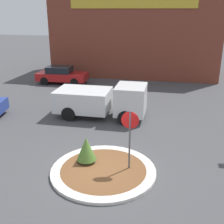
% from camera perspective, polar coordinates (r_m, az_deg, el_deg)
% --- Properties ---
extents(ground_plane, '(120.00, 120.00, 0.00)m').
position_cam_1_polar(ground_plane, '(11.46, -1.76, -12.06)').
color(ground_plane, '#474749').
extents(traffic_island, '(4.19, 4.19, 0.12)m').
position_cam_1_polar(traffic_island, '(11.43, -1.77, -11.80)').
color(traffic_island, silver).
rests_on(traffic_island, ground_plane).
extents(stop_sign, '(0.68, 0.07, 2.54)m').
position_cam_1_polar(stop_sign, '(10.75, 3.65, -3.82)').
color(stop_sign, '#4C4C51').
rests_on(stop_sign, ground_plane).
extents(island_shrub, '(0.81, 0.81, 1.10)m').
position_cam_1_polar(island_shrub, '(11.66, -5.24, -7.43)').
color(island_shrub, brown).
rests_on(island_shrub, traffic_island).
extents(utility_truck, '(5.35, 2.37, 2.01)m').
position_cam_1_polar(utility_truck, '(16.73, -2.04, 2.46)').
color(utility_truck, silver).
rests_on(utility_truck, ground_plane).
extents(storefront_building, '(15.57, 6.07, 7.49)m').
position_cam_1_polar(storefront_building, '(28.62, 4.81, 15.22)').
color(storefront_building, brown).
rests_on(storefront_building, ground_plane).
extents(parked_sedan_red, '(4.39, 1.94, 1.49)m').
position_cam_1_polar(parked_sedan_red, '(25.19, -10.21, 7.44)').
color(parked_sedan_red, '#B21919').
rests_on(parked_sedan_red, ground_plane).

